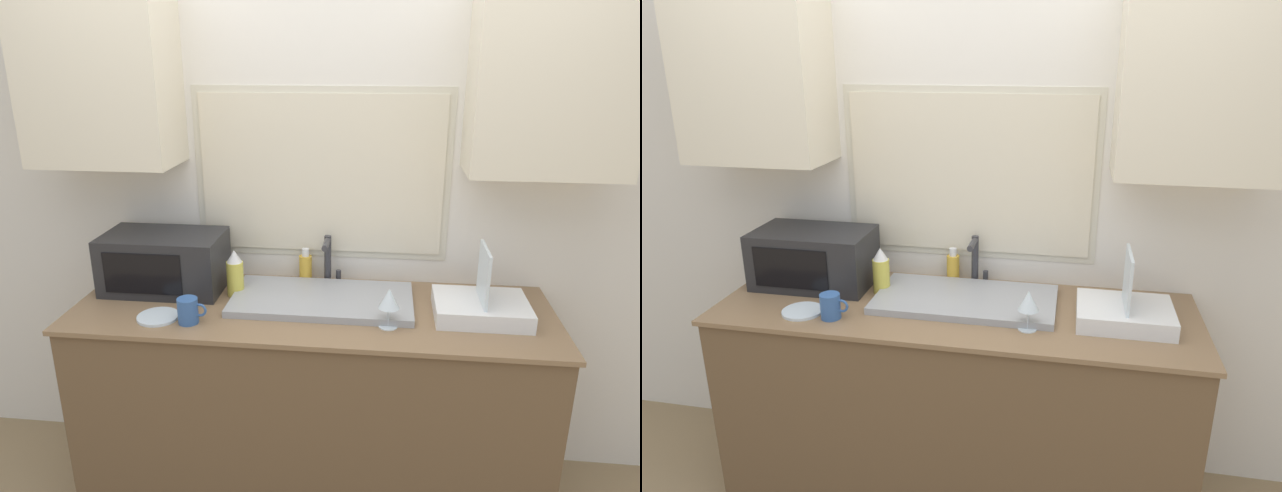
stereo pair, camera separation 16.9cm
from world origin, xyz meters
TOP-DOWN VIEW (x-y plane):
  - countertop at (0.00, 0.32)m, footprint 1.98×0.68m
  - wall_back at (0.00, 0.63)m, footprint 6.00×0.38m
  - sink_basin at (0.04, 0.37)m, footprint 0.76×0.39m
  - faucet at (0.04, 0.58)m, footprint 0.08×0.15m
  - microwave at (-0.67, 0.44)m, footprint 0.52×0.31m
  - dish_rack at (0.68, 0.31)m, footprint 0.37×0.29m
  - spray_bottle at (-0.35, 0.41)m, footprint 0.07×0.07m
  - soap_bottle at (-0.07, 0.60)m, footprint 0.06×0.06m
  - mug_near_sink at (-0.46, 0.12)m, footprint 0.12×0.08m
  - wine_glass at (0.31, 0.18)m, footprint 0.08×0.08m
  - small_plate at (-0.60, 0.14)m, footprint 0.17×0.17m

SIDE VIEW (x-z plane):
  - countertop at x=0.00m, z-range 0.00..0.93m
  - small_plate at x=-0.60m, z-range 0.93..0.94m
  - sink_basin at x=0.04m, z-range 0.93..0.96m
  - dish_rack at x=0.68m, z-range 0.83..1.12m
  - mug_near_sink at x=-0.46m, z-range 0.93..1.03m
  - soap_bottle at x=-0.07m, z-range 0.92..1.07m
  - spray_bottle at x=-0.35m, z-range 0.92..1.13m
  - wine_glass at x=0.31m, z-range 0.96..1.12m
  - microwave at x=-0.67m, z-range 0.93..1.18m
  - faucet at x=0.04m, z-range 0.94..1.17m
  - wall_back at x=0.00m, z-range 0.12..2.72m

